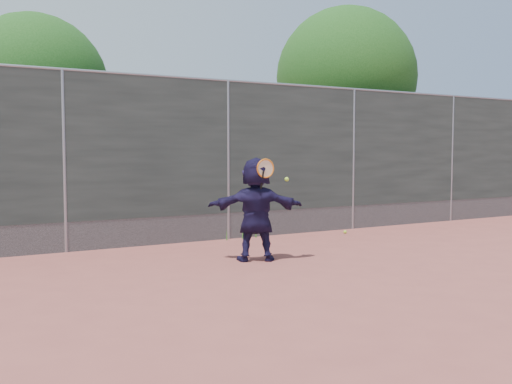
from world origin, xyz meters
TOP-DOWN VIEW (x-y plane):
  - ground at (0.00, 0.00)m, footprint 80.00×80.00m
  - player at (-0.59, 1.34)m, footprint 1.53×1.02m
  - ball_ground at (2.40, 2.98)m, footprint 0.07×0.07m
  - fence at (-0.00, 3.50)m, footprint 20.00×0.06m
  - swing_action at (-0.50, 1.15)m, footprint 0.60×0.16m
  - tree_right at (4.68, 5.75)m, footprint 3.78×3.60m
  - tree_left at (-2.85, 6.55)m, footprint 3.15×3.00m
  - weed_clump at (0.29, 3.38)m, footprint 0.68×0.07m

SIDE VIEW (x-z plane):
  - ground at x=0.00m, z-range 0.00..0.00m
  - ball_ground at x=2.40m, z-range 0.00..0.07m
  - weed_clump at x=0.29m, z-range -0.02..0.28m
  - player at x=-0.59m, z-range 0.00..1.58m
  - swing_action at x=-0.50m, z-range 1.12..1.64m
  - fence at x=0.00m, z-range 0.07..3.09m
  - tree_left at x=-2.85m, z-range 0.68..5.20m
  - tree_right at x=4.68m, z-range 0.80..6.19m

